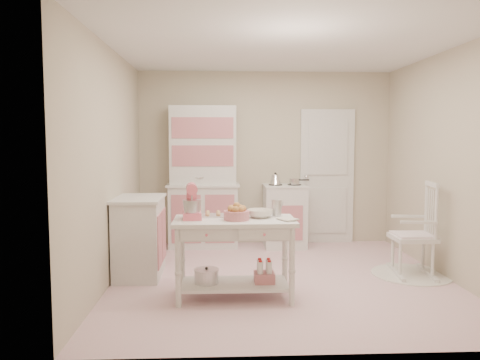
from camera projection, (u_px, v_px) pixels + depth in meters
name	position (u px, v px, depth m)	size (l,w,h in m)	color
room_shell	(282.00, 134.00, 5.20)	(3.84, 3.84, 2.62)	#D18293
door	(327.00, 176.00, 7.16)	(0.82, 0.05, 2.04)	silver
hutch	(203.00, 177.00, 6.86)	(1.06, 0.50, 2.08)	silver
stove	(285.00, 216.00, 6.91)	(0.62, 0.57, 0.92)	silver
base_cabinet	(140.00, 237.00, 5.43)	(0.54, 0.84, 0.92)	silver
lace_rug	(411.00, 274.00, 5.49)	(0.92, 0.92, 0.01)	white
rocking_chair	(413.00, 229.00, 5.44)	(0.48, 0.72, 1.10)	silver
work_table	(234.00, 259.00, 4.66)	(1.20, 0.60, 0.80)	silver
stand_mixer	(192.00, 202.00, 4.61)	(0.20, 0.28, 0.34)	#F86980
cookie_tray	(219.00, 215.00, 4.80)	(0.34, 0.24, 0.02)	silver
bread_basket	(237.00, 215.00, 4.57)	(0.25, 0.25, 0.09)	#C37079
mixing_bowl	(260.00, 214.00, 4.71)	(0.26, 0.26, 0.08)	silver
metal_pitcher	(277.00, 208.00, 4.80)	(0.10, 0.10, 0.17)	silver
recipe_book	(281.00, 220.00, 4.53)	(0.15, 0.20, 0.02)	silver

